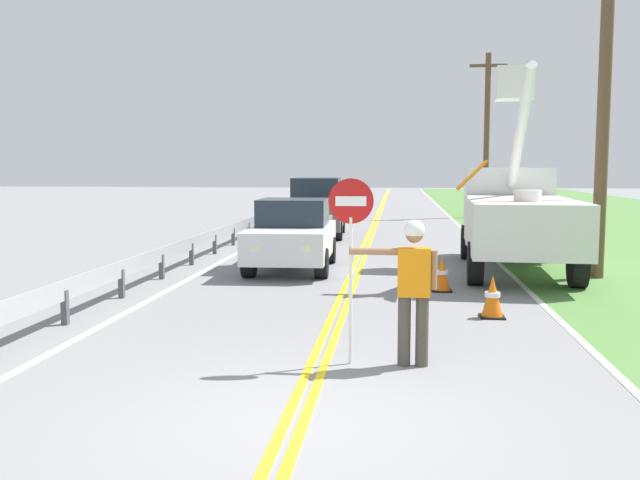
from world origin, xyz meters
name	(u,v)px	position (x,y,z in m)	size (l,w,h in m)	color
ground_plane	(294,424)	(0.00, 0.00, 0.00)	(160.00, 160.00, 0.00)	gray
centerline_yellow_left	(369,233)	(-0.09, 20.00, 0.01)	(0.11, 110.00, 0.01)	yellow
centerline_yellow_right	(373,233)	(0.09, 20.00, 0.01)	(0.11, 110.00, 0.01)	yellow
edge_line_right	(468,234)	(3.60, 20.00, 0.01)	(0.12, 110.00, 0.01)	silver
edge_line_left	(277,232)	(-3.60, 20.00, 0.01)	(0.12, 110.00, 0.01)	silver
flagger_worker	(413,283)	(1.17, 2.15, 1.05)	(1.09, 0.25, 1.83)	#474238
stop_sign_paddle	(351,229)	(0.40, 2.15, 1.71)	(0.56, 0.04, 2.33)	silver
utility_bucket_truck	(514,212)	(3.79, 10.90, 1.40)	(3.00, 6.92, 4.95)	silver
oncoming_sedan_nearest	(292,235)	(-1.54, 10.23, 0.83)	(1.99, 4.15, 1.70)	silver
oncoming_suv_second	(317,207)	(-1.89, 18.51, 1.06)	(2.07, 4.68, 2.10)	#4C5156
utility_pole_near	(604,88)	(5.44, 9.67, 4.19)	(1.80, 0.28, 8.01)	brown
utility_pole_mid	(487,132)	(5.33, 29.16, 4.19)	(1.80, 0.28, 8.02)	brown
traffic_cone_lead	(492,297)	(2.55, 5.14, 0.34)	(0.40, 0.40, 0.70)	orange
traffic_cone_mid	(442,275)	(1.87, 7.56, 0.34)	(0.40, 0.40, 0.70)	orange
guardrail_left_shoulder	(224,232)	(-4.20, 14.15, 0.52)	(0.10, 32.00, 0.71)	#9EA0A3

